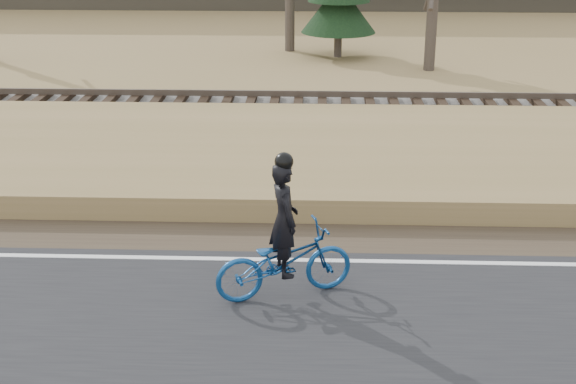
{
  "coord_description": "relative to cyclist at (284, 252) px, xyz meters",
  "views": [
    {
      "loc": [
        -4.92,
        -11.26,
        5.57
      ],
      "look_at": [
        -5.36,
        0.5,
        1.1
      ],
      "focal_mm": 50.0,
      "sensor_mm": 36.0,
      "label": 1
    }
  ],
  "objects": [
    {
      "name": "railroad",
      "position": [
        5.36,
        8.95,
        -0.21
      ],
      "size": [
        120.0,
        2.4,
        0.29
      ],
      "color": "black",
      "rests_on": "ballast"
    },
    {
      "name": "cyclist",
      "position": [
        0.0,
        0.0,
        0.0
      ],
      "size": [
        2.13,
        1.35,
        2.16
      ],
      "rotation": [
        0.0,
        0.0,
        1.92
      ],
      "color": "navy",
      "rests_on": "road"
    },
    {
      "name": "ballast",
      "position": [
        5.36,
        8.95,
        -0.51
      ],
      "size": [
        120.0,
        3.0,
        0.45
      ],
      "primitive_type": "cube",
      "color": "slate",
      "rests_on": "ground"
    },
    {
      "name": "embankment",
      "position": [
        5.36,
        5.15,
        -0.52
      ],
      "size": [
        120.0,
        5.0,
        0.44
      ],
      "primitive_type": "cube",
      "color": "olive",
      "rests_on": "ground"
    }
  ]
}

